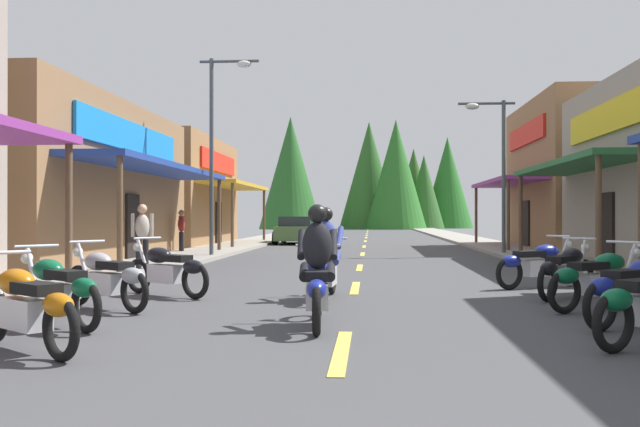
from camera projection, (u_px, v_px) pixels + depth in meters
name	position (u px, v px, depth m)	size (l,w,h in m)	color
ground	(364.00, 249.00, 31.42)	(9.31, 93.75, 0.10)	#424244
sidewalk_left	(235.00, 246.00, 31.85)	(2.48, 93.75, 0.12)	gray
sidewalk_right	(497.00, 247.00, 30.99)	(2.48, 93.75, 0.12)	gray
centerline_dashes	(365.00, 244.00, 35.50)	(0.16, 70.95, 0.01)	#E0C64C
storefront_left_middle	(12.00, 182.00, 21.97)	(9.61, 12.31, 4.96)	olive
storefront_left_far	(153.00, 192.00, 34.18)	(8.30, 10.19, 5.17)	olive
storefront_right_far	(606.00, 175.00, 30.25)	(8.57, 9.42, 6.40)	olive
streetlamp_left	(220.00, 130.00, 23.50)	(2.01, 0.30, 6.74)	#474C51
streetlamp_right	(495.00, 153.00, 24.98)	(2.01, 0.30, 5.56)	#474C51
motorcycle_parked_right_3	(635.00, 289.00, 8.92)	(1.77, 1.37, 1.04)	black
motorcycle_parked_right_4	(599.00, 278.00, 10.44)	(1.87, 1.21, 1.04)	black
motorcycle_parked_right_5	(566.00, 270.00, 12.02)	(1.43, 1.72, 1.04)	black
motorcycle_parked_right_6	(538.00, 263.00, 13.68)	(1.90, 1.16, 1.04)	black
motorcycle_parked_left_1	(26.00, 305.00, 7.25)	(1.76, 1.38, 1.04)	black
motorcycle_parked_left_2	(57.00, 289.00, 8.90)	(1.76, 1.38, 1.04)	black
motorcycle_parked_left_3	(106.00, 277.00, 10.58)	(1.79, 1.34, 1.04)	black
motorcycle_parked_left_4	(167.00, 269.00, 12.31)	(1.85, 1.24, 1.04)	black
rider_cruising_lead	(317.00, 276.00, 8.91)	(0.60, 2.14, 1.57)	black
rider_cruising_trailing	(326.00, 261.00, 11.84)	(0.60, 2.14, 1.57)	black
pedestrian_by_shop	(181.00, 229.00, 25.97)	(0.40, 0.51, 1.65)	black
pedestrian_browsing	(142.00, 233.00, 17.25)	(0.47, 0.42, 1.72)	black
parked_car_curbside	(297.00, 230.00, 35.73)	(2.14, 4.34, 1.40)	#4C723F
treeline_backdrop	(361.00, 178.00, 79.62)	(25.19, 14.20, 12.41)	#286623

